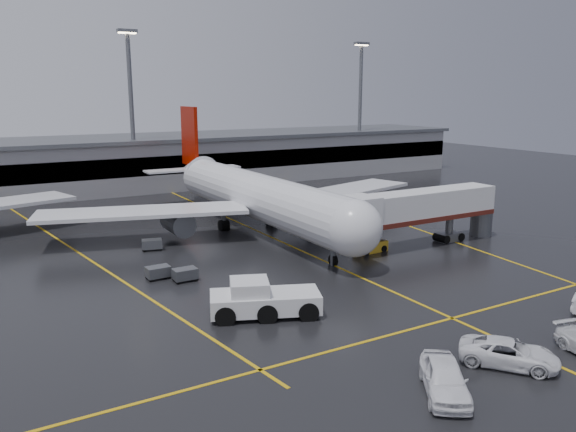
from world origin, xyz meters
TOP-DOWN VIEW (x-y plane):
  - ground at (0.00, 0.00)m, footprint 220.00×220.00m
  - apron_line_centre at (0.00, 0.00)m, footprint 0.25×90.00m
  - apron_line_stop at (0.00, -22.00)m, footprint 60.00×0.25m
  - apron_line_left at (-20.00, 10.00)m, footprint 9.99×69.35m
  - apron_line_right at (18.00, 10.00)m, footprint 7.57×69.64m
  - terminal at (0.00, 47.93)m, footprint 122.00×19.00m
  - light_mast_mid at (-5.00, 42.00)m, footprint 3.00×1.20m
  - light_mast_right at (40.00, 42.00)m, footprint 3.00×1.20m
  - main_airliner at (0.00, 9.70)m, footprint 48.80×45.60m
  - jet_bridge at (11.87, -6.00)m, footprint 19.90×3.40m
  - pushback_tractor at (-11.51, -14.61)m, footprint 8.51×5.92m
  - belt_loader at (5.90, -5.14)m, footprint 3.60×1.85m
  - service_van_a at (-2.51, -28.87)m, footprint 5.57×6.08m
  - service_van_d at (-8.21, -29.33)m, footprint 4.91×5.69m
  - baggage_cart_a at (-13.66, -4.44)m, footprint 2.02×1.33m
  - baggage_cart_b at (-15.47, -2.69)m, footprint 2.05×1.37m
  - baggage_cart_c at (-13.15, 6.69)m, footprint 2.27×1.77m

SIDE VIEW (x-z plane):
  - ground at x=0.00m, z-range 0.00..0.00m
  - apron_line_centre at x=0.00m, z-range 0.00..0.02m
  - apron_line_stop at x=0.00m, z-range 0.00..0.02m
  - apron_line_left at x=-20.00m, z-range 0.00..0.02m
  - apron_line_right at x=18.00m, z-range 0.00..0.02m
  - belt_loader at x=5.90m, z-range -0.56..1.66m
  - baggage_cart_a at x=-13.66m, z-range 0.07..1.19m
  - baggage_cart_b at x=-15.47m, z-range 0.07..1.19m
  - baggage_cart_c at x=-13.15m, z-range 0.07..1.19m
  - service_van_a at x=-2.51m, z-range 0.00..1.58m
  - service_van_d at x=-8.21m, z-range 0.00..1.85m
  - pushback_tractor at x=-11.51m, z-range -0.29..2.53m
  - jet_bridge at x=11.87m, z-range 0.91..6.96m
  - main_airliner at x=0.00m, z-range -2.84..11.26m
  - terminal at x=0.00m, z-range 0.02..8.62m
  - light_mast_mid at x=-5.00m, z-range 1.75..27.20m
  - light_mast_right at x=40.00m, z-range 1.75..27.20m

